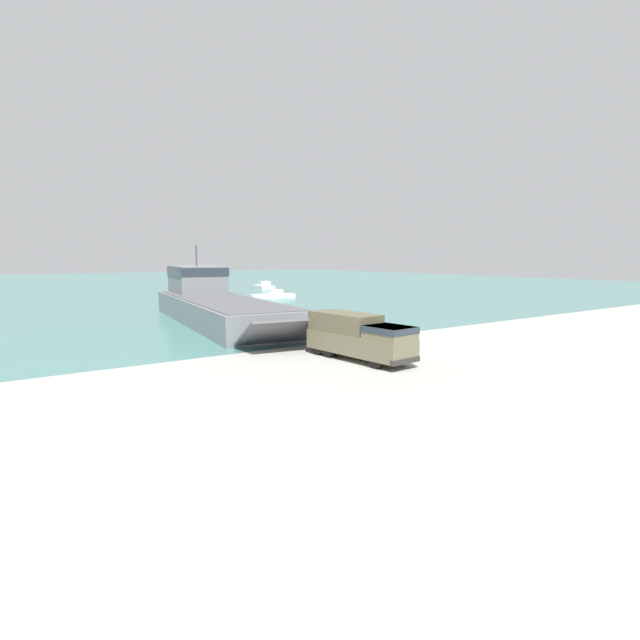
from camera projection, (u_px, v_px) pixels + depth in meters
The scene contains 8 objects.
ground_plane at pixel (384, 353), 34.28m from camera, with size 240.00×240.00×0.00m, color #A8A59E.
water_surface at pixel (95, 286), 111.81m from camera, with size 240.00×180.00×0.01m, color #477F7A.
landing_craft at pixel (215, 302), 51.33m from camera, with size 11.16×32.74×7.87m.
military_truck at pixel (358, 336), 31.76m from camera, with size 2.94×8.09×2.90m.
soldier_on_ramp at pixel (378, 339), 33.86m from camera, with size 0.48×0.48×1.73m.
moored_boat_a at pixel (273, 295), 78.28m from camera, with size 7.22×3.37×1.40m.
moored_boat_b at pixel (264, 287), 99.62m from camera, with size 4.15×7.21×1.65m.
cargo_crate at pixel (403, 353), 32.86m from camera, with size 0.53×0.63×0.53m, color #566042.
Camera 1 is at (-22.99, -25.05, 6.59)m, focal length 28.00 mm.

